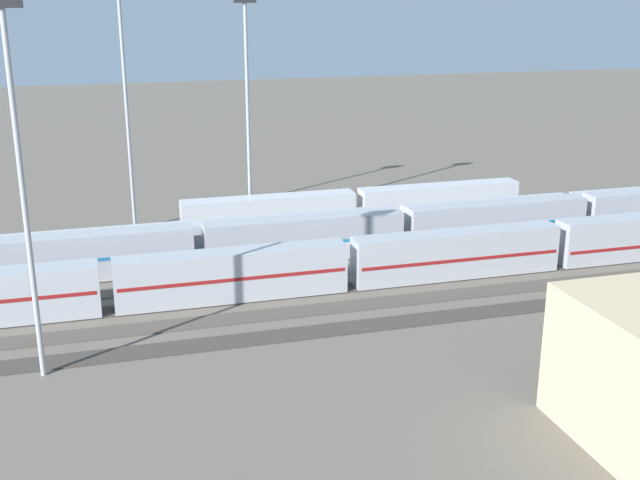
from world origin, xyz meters
TOP-DOWN VIEW (x-y plane):
  - ground_plane at (0.00, 0.00)m, footprint 400.00×400.00m
  - track_bed_0 at (0.00, -17.50)m, footprint 140.00×2.80m
  - track_bed_1 at (0.00, -12.50)m, footprint 140.00×2.80m
  - track_bed_2 at (0.00, -7.50)m, footprint 140.00×2.80m
  - track_bed_3 at (0.00, -2.50)m, footprint 140.00×2.80m
  - track_bed_4 at (0.00, 2.50)m, footprint 140.00×2.80m
  - track_bed_5 at (0.00, 7.50)m, footprint 140.00×2.80m
  - track_bed_6 at (0.00, 12.50)m, footprint 140.00×2.80m
  - track_bed_7 at (0.00, 17.50)m, footprint 140.00×2.80m
  - train_on_track_5 at (3.88, 7.50)m, footprint 95.60×3.06m
  - train_on_track_3 at (-6.17, -2.50)m, footprint 95.60×3.06m
  - train_on_track_2 at (-7.64, -7.50)m, footprint 95.60×3.00m
  - train_on_track_0 at (-5.34, -17.50)m, footprint 47.20×3.00m
  - light_mast_0 at (23.89, -20.46)m, footprint 2.80×0.70m
  - light_mast_2 at (8.65, -20.64)m, footprint 2.80×0.70m
  - light_mast_3 at (33.46, 19.53)m, footprint 2.80×0.70m

SIDE VIEW (x-z plane):
  - ground_plane at x=0.00m, z-range 0.00..0.00m
  - track_bed_0 at x=0.00m, z-range 0.00..0.12m
  - track_bed_1 at x=0.00m, z-range 0.00..0.12m
  - track_bed_2 at x=0.00m, z-range 0.00..0.12m
  - track_bed_3 at x=0.00m, z-range 0.00..0.12m
  - track_bed_4 at x=0.00m, z-range 0.00..0.12m
  - track_bed_5 at x=0.00m, z-range 0.00..0.12m
  - track_bed_6 at x=0.00m, z-range 0.00..0.12m
  - track_bed_7 at x=0.00m, z-range 0.00..0.12m
  - train_on_track_2 at x=-7.64m, z-range 0.12..3.92m
  - train_on_track_0 at x=-5.34m, z-range 0.12..3.92m
  - train_on_track_5 at x=3.88m, z-range 0.11..5.11m
  - train_on_track_3 at x=-6.17m, z-range 0.12..5.12m
  - light_mast_2 at x=8.65m, z-range 3.82..33.13m
  - light_mast_3 at x=33.46m, z-range 3.83..33.31m
  - light_mast_0 at x=23.89m, z-range 3.88..34.64m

